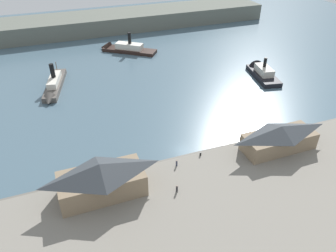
# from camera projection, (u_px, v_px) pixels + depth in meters

# --- Properties ---
(ground_plane) EXTENTS (320.00, 320.00, 0.00)m
(ground_plane) POSITION_uv_depth(u_px,v_px,m) (182.00, 150.00, 84.88)
(ground_plane) COLOR #476070
(quay_promenade) EXTENTS (110.00, 36.00, 1.20)m
(quay_promenade) POSITION_uv_depth(u_px,v_px,m) (224.00, 208.00, 67.41)
(quay_promenade) COLOR gray
(quay_promenade) RESTS_ON ground
(seawall_edge) EXTENTS (110.00, 0.80, 1.00)m
(seawall_edge) POSITION_uv_depth(u_px,v_px,m) (188.00, 156.00, 81.80)
(seawall_edge) COLOR #666159
(seawall_edge) RESTS_ON ground
(ferry_shed_east_terminal) EXTENTS (18.23, 8.98, 8.04)m
(ferry_shed_east_terminal) POSITION_uv_depth(u_px,v_px,m) (101.00, 179.00, 68.02)
(ferry_shed_east_terminal) COLOR #847056
(ferry_shed_east_terminal) RESTS_ON quay_promenade
(ferry_shed_west_terminal) EXTENTS (19.06, 7.59, 6.82)m
(ferry_shed_west_terminal) POSITION_uv_depth(u_px,v_px,m) (280.00, 137.00, 81.53)
(ferry_shed_west_terminal) COLOR #847056
(ferry_shed_west_terminal) RESTS_ON quay_promenade
(pedestrian_at_waters_edge) EXTENTS (0.42, 0.42, 1.69)m
(pedestrian_at_waters_edge) POSITION_uv_depth(u_px,v_px,m) (177.00, 163.00, 77.29)
(pedestrian_at_waters_edge) COLOR #33384C
(pedestrian_at_waters_edge) RESTS_ON quay_promenade
(pedestrian_standing_center) EXTENTS (0.44, 0.44, 1.78)m
(pedestrian_standing_center) POSITION_uv_depth(u_px,v_px,m) (177.00, 189.00, 70.12)
(pedestrian_standing_center) COLOR #232328
(pedestrian_standing_center) RESTS_ON quay_promenade
(mooring_post_center_west) EXTENTS (0.44, 0.44, 0.90)m
(mooring_post_center_west) POSITION_uv_depth(u_px,v_px,m) (200.00, 154.00, 80.81)
(mooring_post_center_west) COLOR black
(mooring_post_center_west) RESTS_ON quay_promenade
(ferry_near_quay) EXTENTS (10.45, 26.32, 9.86)m
(ferry_near_quay) POSITION_uv_depth(u_px,v_px,m) (54.00, 86.00, 112.44)
(ferry_near_quay) COLOR #514C47
(ferry_near_quay) RESTS_ON ground
(ferry_outer_harbor) EXTENTS (24.24, 20.51, 10.84)m
(ferry_outer_harbor) POSITION_uv_depth(u_px,v_px,m) (122.00, 48.00, 144.08)
(ferry_outer_harbor) COLOR black
(ferry_outer_harbor) RESTS_ON ground
(ferry_moored_east) EXTENTS (10.11, 20.76, 9.84)m
(ferry_moored_east) POSITION_uv_depth(u_px,v_px,m) (261.00, 71.00, 123.13)
(ferry_moored_east) COLOR black
(ferry_moored_east) RESTS_ON ground
(far_headland) EXTENTS (180.00, 24.00, 8.00)m
(far_headland) POSITION_uv_depth(u_px,v_px,m) (100.00, 22.00, 168.37)
(far_headland) COLOR #60665B
(far_headland) RESTS_ON ground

